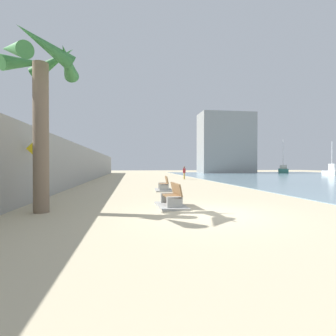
{
  "coord_description": "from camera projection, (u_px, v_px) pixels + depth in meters",
  "views": [
    {
      "loc": [
        -2.67,
        -8.6,
        1.71
      ],
      "look_at": [
        0.64,
        13.94,
        1.47
      ],
      "focal_mm": 27.09,
      "sensor_mm": 36.0,
      "label": 1
    }
  ],
  "objects": [
    {
      "name": "ground_plane",
      "position": [
        156.0,
        182.0,
        26.72
      ],
      "size": [
        120.0,
        120.0,
        0.0
      ],
      "primitive_type": "plane",
      "color": "#C6B793"
    },
    {
      "name": "seawall",
      "position": [
        83.0,
        165.0,
        25.61
      ],
      "size": [
        0.8,
        64.0,
        3.51
      ],
      "primitive_type": "cube",
      "color": "#9E9E99",
      "rests_on": "ground"
    },
    {
      "name": "palm_tree",
      "position": [
        41.0,
        85.0,
        9.12
      ],
      "size": [
        2.92,
        3.03,
        6.46
      ],
      "color": "#7A6651",
      "rests_on": "ground"
    },
    {
      "name": "bench_near",
      "position": [
        171.0,
        201.0,
        10.46
      ],
      "size": [
        1.21,
        2.15,
        0.98
      ],
      "color": "#9E9E99",
      "rests_on": "ground"
    },
    {
      "name": "bench_far",
      "position": [
        164.0,
        187.0,
        17.16
      ],
      "size": [
        1.23,
        2.16,
        0.98
      ],
      "color": "#9E9E99",
      "rests_on": "ground"
    },
    {
      "name": "person_walking",
      "position": [
        184.0,
        172.0,
        31.0
      ],
      "size": [
        0.41,
        0.4,
        1.6
      ],
      "color": "gold",
      "rests_on": "ground"
    },
    {
      "name": "boat_distant",
      "position": [
        283.0,
        170.0,
        55.59
      ],
      "size": [
        5.06,
        6.55,
        7.42
      ],
      "color": "#337060",
      "rests_on": "water_bay"
    },
    {
      "name": "boat_outer",
      "position": [
        333.0,
        171.0,
        42.29
      ],
      "size": [
        3.05,
        5.28,
        5.72
      ],
      "color": "white",
      "rests_on": "water_bay"
    },
    {
      "name": "pedestrian_sign",
      "position": [
        37.0,
        164.0,
        10.7
      ],
      "size": [
        0.85,
        0.08,
        2.84
      ],
      "color": "slate",
      "rests_on": "ground"
    },
    {
      "name": "harbor_building",
      "position": [
        226.0,
        143.0,
        57.04
      ],
      "size": [
        12.0,
        6.0,
        13.38
      ],
      "primitive_type": "cube",
      "color": "gray",
      "rests_on": "ground"
    }
  ]
}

